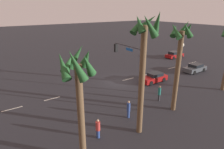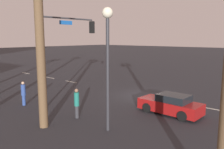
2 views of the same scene
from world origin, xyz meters
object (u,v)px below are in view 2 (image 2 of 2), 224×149
(traffic_signal, at_px, (61,45))
(streetlamp, at_px, (108,47))
(car_1, at_px, (171,105))
(pedestrian_2, at_px, (77,102))
(pedestrian_0, at_px, (23,93))
(palm_tree_3, at_px, (39,11))

(traffic_signal, height_order, streetlamp, traffic_signal)
(streetlamp, bearing_deg, car_1, -104.28)
(car_1, xyz_separation_m, pedestrian_2, (4.02, 4.62, 0.38))
(car_1, height_order, traffic_signal, traffic_signal)
(pedestrian_0, bearing_deg, pedestrian_2, -171.54)
(palm_tree_3, bearing_deg, pedestrian_2, -96.72)
(car_1, distance_m, pedestrian_0, 10.64)
(streetlamp, distance_m, palm_tree_3, 4.09)
(streetlamp, xyz_separation_m, pedestrian_0, (7.95, 0.57, -3.57))
(streetlamp, relative_size, pedestrian_0, 3.62)
(car_1, bearing_deg, palm_tree_3, 57.86)
(pedestrian_0, relative_size, pedestrian_2, 0.96)
(car_1, xyz_separation_m, streetlamp, (1.23, 4.81, 3.90))
(pedestrian_0, xyz_separation_m, pedestrian_2, (-5.15, -0.77, 0.05))
(pedestrian_2, xyz_separation_m, palm_tree_3, (0.26, 2.19, 5.37))
(traffic_signal, bearing_deg, streetlamp, 165.89)
(pedestrian_0, xyz_separation_m, palm_tree_3, (-4.89, 1.42, 5.42))
(streetlamp, distance_m, pedestrian_0, 8.73)
(car_1, relative_size, traffic_signal, 0.62)
(pedestrian_0, bearing_deg, traffic_signal, -133.81)
(car_1, bearing_deg, pedestrian_2, 48.98)
(streetlamp, height_order, pedestrian_2, streetlamp)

